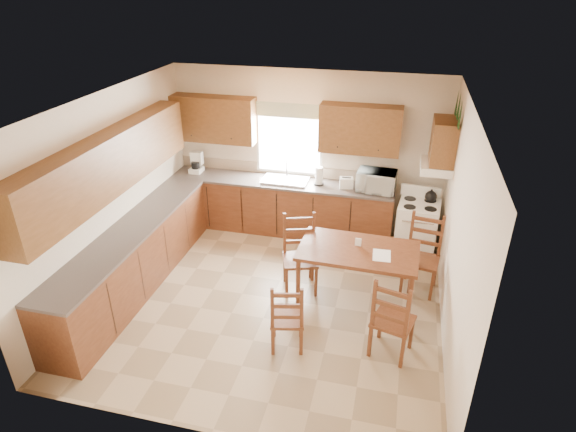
% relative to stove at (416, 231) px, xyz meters
% --- Properties ---
extents(floor, '(4.50, 4.50, 0.00)m').
position_rel_stove_xyz_m(floor, '(-1.88, -1.61, -0.45)').
color(floor, tan).
rests_on(floor, ground).
extents(ceiling, '(4.50, 4.50, 0.00)m').
position_rel_stove_xyz_m(ceiling, '(-1.88, -1.61, 2.25)').
color(ceiling, '#99622F').
rests_on(ceiling, floor).
extents(wall_left, '(4.50, 4.50, 0.00)m').
position_rel_stove_xyz_m(wall_left, '(-4.13, -1.61, 0.90)').
color(wall_left, beige).
rests_on(wall_left, floor).
extents(wall_right, '(4.50, 4.50, 0.00)m').
position_rel_stove_xyz_m(wall_right, '(0.37, -1.61, 0.90)').
color(wall_right, beige).
rests_on(wall_right, floor).
extents(wall_back, '(4.50, 4.50, 0.00)m').
position_rel_stove_xyz_m(wall_back, '(-1.88, 0.64, 0.90)').
color(wall_back, beige).
rests_on(wall_back, floor).
extents(wall_front, '(4.50, 4.50, 0.00)m').
position_rel_stove_xyz_m(wall_front, '(-1.88, -3.86, 0.90)').
color(wall_front, beige).
rests_on(wall_front, floor).
extents(lower_cab_back, '(3.75, 0.60, 0.88)m').
position_rel_stove_xyz_m(lower_cab_back, '(-2.25, 0.34, -0.01)').
color(lower_cab_back, brown).
rests_on(lower_cab_back, floor).
extents(lower_cab_left, '(0.60, 3.60, 0.88)m').
position_rel_stove_xyz_m(lower_cab_left, '(-3.83, -1.76, -0.01)').
color(lower_cab_left, brown).
rests_on(lower_cab_left, floor).
extents(counter_back, '(3.75, 0.63, 0.04)m').
position_rel_stove_xyz_m(counter_back, '(-2.25, 0.34, 0.45)').
color(counter_back, '#514743').
rests_on(counter_back, lower_cab_back).
extents(counter_left, '(0.63, 3.60, 0.04)m').
position_rel_stove_xyz_m(counter_left, '(-3.83, -1.76, 0.45)').
color(counter_left, '#514743').
rests_on(counter_left, lower_cab_left).
extents(backsplash, '(3.75, 0.01, 0.18)m').
position_rel_stove_xyz_m(backsplash, '(-2.25, 0.63, 0.56)').
color(backsplash, tan).
rests_on(backsplash, counter_back).
extents(upper_cab_back_left, '(1.41, 0.33, 0.75)m').
position_rel_stove_xyz_m(upper_cab_back_left, '(-3.43, 0.48, 1.41)').
color(upper_cab_back_left, brown).
rests_on(upper_cab_back_left, wall_back).
extents(upper_cab_back_right, '(1.25, 0.33, 0.75)m').
position_rel_stove_xyz_m(upper_cab_back_right, '(-1.02, 0.48, 1.41)').
color(upper_cab_back_right, brown).
rests_on(upper_cab_back_right, wall_back).
extents(upper_cab_left, '(0.33, 3.60, 0.75)m').
position_rel_stove_xyz_m(upper_cab_left, '(-3.96, -1.76, 1.41)').
color(upper_cab_left, brown).
rests_on(upper_cab_left, wall_left).
extents(upper_cab_stove, '(0.33, 0.62, 0.62)m').
position_rel_stove_xyz_m(upper_cab_stove, '(0.20, 0.04, 1.45)').
color(upper_cab_stove, brown).
rests_on(upper_cab_stove, wall_right).
extents(range_hood, '(0.44, 0.62, 0.12)m').
position_rel_stove_xyz_m(range_hood, '(0.15, 0.04, 1.07)').
color(range_hood, white).
rests_on(range_hood, wall_right).
extents(window_frame, '(1.13, 0.02, 1.18)m').
position_rel_stove_xyz_m(window_frame, '(-2.18, 0.61, 1.10)').
color(window_frame, white).
rests_on(window_frame, wall_back).
extents(window_pane, '(1.05, 0.01, 1.10)m').
position_rel_stove_xyz_m(window_pane, '(-2.18, 0.61, 1.10)').
color(window_pane, white).
rests_on(window_pane, wall_back).
extents(window_valance, '(1.19, 0.01, 0.24)m').
position_rel_stove_xyz_m(window_valance, '(-2.18, 0.58, 1.60)').
color(window_valance, '#557043').
rests_on(window_valance, wall_back).
extents(sink_basin, '(0.75, 0.45, 0.04)m').
position_rel_stove_xyz_m(sink_basin, '(-2.18, 0.34, 0.49)').
color(sink_basin, silver).
rests_on(sink_basin, counter_back).
extents(pine_decal_a, '(0.22, 0.22, 0.36)m').
position_rel_stove_xyz_m(pine_decal_a, '(0.33, -0.28, 1.93)').
color(pine_decal_a, '#143614').
rests_on(pine_decal_a, wall_right).
extents(pine_decal_b, '(0.22, 0.22, 0.36)m').
position_rel_stove_xyz_m(pine_decal_b, '(0.33, 0.04, 1.97)').
color(pine_decal_b, '#143614').
rests_on(pine_decal_b, wall_right).
extents(pine_decal_c, '(0.22, 0.22, 0.36)m').
position_rel_stove_xyz_m(pine_decal_c, '(0.33, 0.36, 1.93)').
color(pine_decal_c, '#143614').
rests_on(pine_decal_c, wall_right).
extents(stove, '(0.66, 0.68, 0.89)m').
position_rel_stove_xyz_m(stove, '(0.00, 0.00, 0.00)').
color(stove, white).
rests_on(stove, floor).
extents(coffeemaker, '(0.23, 0.26, 0.34)m').
position_rel_stove_xyz_m(coffeemaker, '(-3.78, 0.38, 0.64)').
color(coffeemaker, white).
rests_on(coffeemaker, counter_back).
extents(paper_towel, '(0.16, 0.16, 0.30)m').
position_rel_stove_xyz_m(paper_towel, '(-1.62, 0.35, 0.62)').
color(paper_towel, white).
rests_on(paper_towel, counter_back).
extents(toaster, '(0.23, 0.17, 0.17)m').
position_rel_stove_xyz_m(toaster, '(-1.16, 0.32, 0.56)').
color(toaster, white).
rests_on(toaster, counter_back).
extents(microwave, '(0.58, 0.44, 0.33)m').
position_rel_stove_xyz_m(microwave, '(-0.69, 0.32, 0.64)').
color(microwave, white).
rests_on(microwave, counter_back).
extents(dining_table, '(1.57, 0.93, 0.82)m').
position_rel_stove_xyz_m(dining_table, '(-0.77, -1.39, -0.03)').
color(dining_table, brown).
rests_on(dining_table, floor).
extents(chair_near_left, '(0.46, 0.45, 0.93)m').
position_rel_stove_xyz_m(chair_near_left, '(-1.46, -2.46, 0.02)').
color(chair_near_left, brown).
rests_on(chair_near_left, floor).
extents(chair_near_right, '(0.54, 0.52, 1.06)m').
position_rel_stove_xyz_m(chair_near_right, '(-0.25, -2.28, 0.08)').
color(chair_near_right, brown).
rests_on(chair_near_right, floor).
extents(chair_far_left, '(0.58, 0.56, 1.10)m').
position_rel_stove_xyz_m(chair_far_left, '(-1.56, -1.29, 0.11)').
color(chair_far_left, brown).
rests_on(chair_far_left, floor).
extents(chair_far_right, '(0.53, 0.51, 1.10)m').
position_rel_stove_xyz_m(chair_far_right, '(0.07, -0.91, 0.11)').
color(chair_far_right, brown).
rests_on(chair_far_right, floor).
extents(table_paper, '(0.24, 0.31, 0.00)m').
position_rel_stove_xyz_m(table_paper, '(-0.46, -1.48, 0.38)').
color(table_paper, white).
rests_on(table_paper, dining_table).
extents(table_card, '(0.08, 0.02, 0.11)m').
position_rel_stove_xyz_m(table_card, '(-0.79, -1.30, 0.43)').
color(table_card, white).
rests_on(table_card, dining_table).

